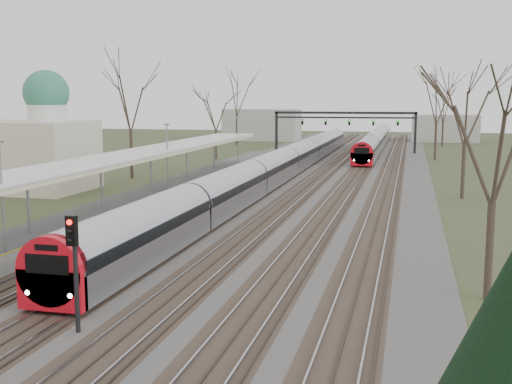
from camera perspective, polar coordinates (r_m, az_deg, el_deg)
track_bed at (r=66.88m, az=5.20°, el=1.51°), size 24.00×160.00×0.22m
platform at (r=52.32m, az=-7.80°, el=0.09°), size 3.50×69.00×1.00m
canopy at (r=47.79m, az=-9.84°, el=3.42°), size 4.10×50.00×3.11m
dome_building at (r=58.22m, az=-19.39°, el=3.70°), size 10.00×8.00×10.30m
signal_gantry at (r=96.23m, az=7.89°, el=6.40°), size 21.00×0.59×6.08m
tree_west_far at (r=64.58m, az=-11.15°, el=8.23°), size 5.50×5.50×11.33m
tree_east_near at (r=25.94m, az=20.52°, el=4.89°), size 4.50×4.50×9.27m
tree_east_far at (r=52.89m, az=18.18°, el=7.22°), size 5.00×5.00×10.30m
train_near at (r=66.13m, az=2.71°, el=2.70°), size 2.62×90.21×3.05m
train_far at (r=104.00m, az=10.61°, el=4.58°), size 2.62×60.21×3.05m
signal_post at (r=21.99m, az=-15.87°, el=-5.52°), size 0.35×0.45×4.10m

